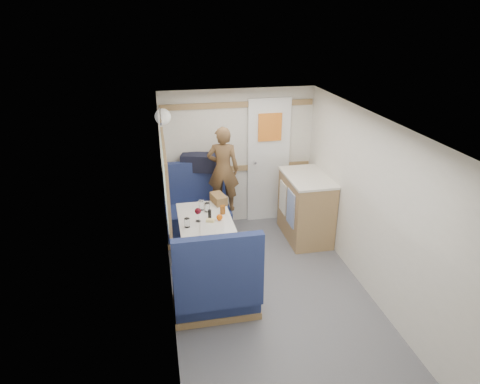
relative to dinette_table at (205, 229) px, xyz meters
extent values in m
plane|color=#515156|center=(0.65, -1.00, -0.57)|extent=(4.50, 4.50, 0.00)
plane|color=silver|center=(0.65, -1.00, 1.43)|extent=(4.50, 4.50, 0.00)
cube|color=silver|center=(0.65, 1.25, 0.43)|extent=(2.20, 0.02, 2.00)
cube|color=silver|center=(-0.45, -1.00, 0.43)|extent=(0.02, 4.50, 2.00)
cube|color=silver|center=(1.75, -1.00, 0.43)|extent=(0.02, 4.50, 2.00)
cube|color=olive|center=(0.65, 1.23, 0.28)|extent=(2.15, 0.02, 0.08)
cube|color=olive|center=(0.65, 1.23, 1.21)|extent=(2.15, 0.02, 0.08)
cube|color=#909F87|center=(-0.43, 0.00, 0.68)|extent=(0.04, 1.30, 0.72)
cube|color=white|center=(1.10, 1.22, 0.36)|extent=(0.62, 0.04, 1.86)
cube|color=orange|center=(1.10, 1.19, 0.88)|extent=(0.34, 0.03, 0.40)
cylinder|color=silver|center=(0.88, 1.17, 0.38)|extent=(0.04, 0.10, 0.04)
cube|color=white|center=(0.00, 0.00, 0.13)|extent=(0.62, 0.92, 0.04)
cylinder|color=silver|center=(0.00, 0.00, -0.22)|extent=(0.08, 0.08, 0.66)
cylinder|color=silver|center=(0.00, 0.00, -0.55)|extent=(0.36, 0.36, 0.03)
cube|color=navy|center=(0.00, 0.80, -0.34)|extent=(0.88, 0.50, 0.45)
cube|color=navy|center=(0.00, 1.08, 0.08)|extent=(0.88, 0.10, 0.80)
cube|color=olive|center=(0.00, 0.80, -0.53)|extent=(0.90, 0.52, 0.08)
cube|color=navy|center=(0.00, -0.80, -0.34)|extent=(0.88, 0.50, 0.45)
cube|color=navy|center=(0.00, -1.08, 0.08)|extent=(0.88, 0.10, 0.80)
cube|color=olive|center=(0.00, -0.80, -0.53)|extent=(0.90, 0.52, 0.08)
cube|color=olive|center=(0.00, 1.12, 0.31)|extent=(0.90, 0.14, 0.04)
sphere|color=white|center=(-0.39, 0.85, 1.18)|extent=(0.20, 0.20, 0.20)
cube|color=olive|center=(1.47, 0.55, -0.12)|extent=(0.54, 0.90, 0.90)
cube|color=silver|center=(1.47, 0.55, 0.34)|extent=(0.56, 0.92, 0.03)
cube|color=#5972B2|center=(1.19, 0.37, -0.02)|extent=(0.01, 0.30, 0.48)
cube|color=silver|center=(1.19, 0.73, -0.02)|extent=(0.01, 0.28, 0.44)
imported|color=brown|center=(0.35, 0.74, 0.47)|extent=(0.48, 0.37, 1.16)
cube|color=black|center=(0.08, 1.12, 0.45)|extent=(0.54, 0.37, 0.24)
cube|color=silver|center=(0.05, -0.31, 0.16)|extent=(0.32, 0.39, 0.02)
sphere|color=#E64D0A|center=(0.16, -0.14, 0.21)|extent=(0.07, 0.07, 0.07)
cube|color=#F5E38D|center=(0.05, -0.16, 0.19)|extent=(0.10, 0.08, 0.03)
cylinder|color=white|center=(-0.09, -0.09, 0.16)|extent=(0.06, 0.06, 0.01)
cylinder|color=white|center=(-0.09, -0.09, 0.21)|extent=(0.01, 0.01, 0.10)
sphere|color=#480712|center=(-0.09, -0.09, 0.28)|extent=(0.08, 0.08, 0.08)
cylinder|color=silver|center=(-0.22, -0.20, 0.21)|extent=(0.07, 0.07, 0.11)
cylinder|color=silver|center=(-0.01, 0.21, 0.21)|extent=(0.07, 0.07, 0.12)
cylinder|color=white|center=(0.05, 0.15, 0.21)|extent=(0.07, 0.07, 0.11)
cylinder|color=brown|center=(0.22, 0.06, 0.20)|extent=(0.06, 0.06, 0.10)
cylinder|color=black|center=(0.06, -0.03, 0.21)|extent=(0.04, 0.04, 0.11)
cube|color=brown|center=(0.22, 0.38, 0.21)|extent=(0.20, 0.29, 0.11)
camera|label=1|loc=(-0.49, -4.53, 2.43)|focal=32.00mm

